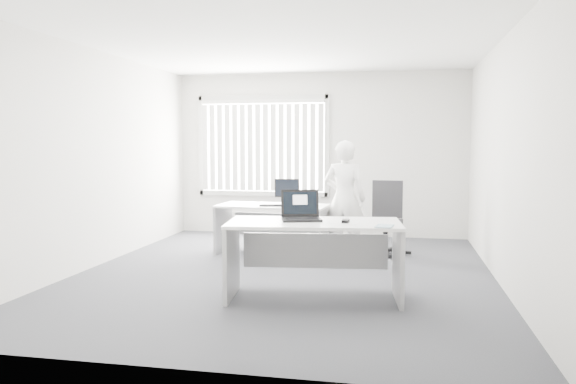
% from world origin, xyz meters
% --- Properties ---
extents(ground, '(6.00, 6.00, 0.00)m').
position_xyz_m(ground, '(0.00, 0.00, 0.00)').
color(ground, '#43444A').
rests_on(ground, ground).
extents(wall_back, '(5.00, 0.02, 2.80)m').
position_xyz_m(wall_back, '(0.00, 3.00, 1.40)').
color(wall_back, beige).
rests_on(wall_back, ground).
extents(wall_front, '(5.00, 0.02, 2.80)m').
position_xyz_m(wall_front, '(0.00, -3.00, 1.40)').
color(wall_front, beige).
rests_on(wall_front, ground).
extents(wall_left, '(0.02, 6.00, 2.80)m').
position_xyz_m(wall_left, '(-2.50, 0.00, 1.40)').
color(wall_left, beige).
rests_on(wall_left, ground).
extents(wall_right, '(0.02, 6.00, 2.80)m').
position_xyz_m(wall_right, '(2.50, 0.00, 1.40)').
color(wall_right, beige).
rests_on(wall_right, ground).
extents(ceiling, '(5.00, 6.00, 0.02)m').
position_xyz_m(ceiling, '(0.00, 0.00, 2.80)').
color(ceiling, white).
rests_on(ceiling, wall_back).
extents(window, '(2.32, 0.06, 1.76)m').
position_xyz_m(window, '(-1.00, 2.96, 1.55)').
color(window, '#B3B3AE').
rests_on(window, wall_back).
extents(blinds, '(2.20, 0.10, 1.50)m').
position_xyz_m(blinds, '(-1.00, 2.90, 1.52)').
color(blinds, silver).
rests_on(blinds, wall_back).
extents(desk_near, '(1.84, 1.02, 0.80)m').
position_xyz_m(desk_near, '(0.52, -1.01, 0.58)').
color(desk_near, silver).
rests_on(desk_near, ground).
extents(desk_far, '(1.62, 0.85, 0.71)m').
position_xyz_m(desk_far, '(-0.42, 1.19, 0.51)').
color(desk_far, silver).
rests_on(desk_far, ground).
extents(office_chair, '(0.65, 0.65, 1.06)m').
position_xyz_m(office_chair, '(1.19, 1.53, 0.33)').
color(office_chair, black).
rests_on(office_chair, ground).
extents(person, '(0.66, 0.49, 1.64)m').
position_xyz_m(person, '(0.61, 1.25, 0.82)').
color(person, white).
rests_on(person, ground).
extents(laptop, '(0.48, 0.45, 0.31)m').
position_xyz_m(laptop, '(0.38, -0.97, 0.96)').
color(laptop, black).
rests_on(laptop, desk_near).
extents(paper_sheet, '(0.31, 0.23, 0.00)m').
position_xyz_m(paper_sheet, '(0.82, -1.01, 0.80)').
color(paper_sheet, white).
rests_on(paper_sheet, desk_near).
extents(mouse, '(0.07, 0.11, 0.05)m').
position_xyz_m(mouse, '(0.84, -1.03, 0.82)').
color(mouse, '#ADADB0').
rests_on(mouse, paper_sheet).
extents(booklet, '(0.18, 0.24, 0.01)m').
position_xyz_m(booklet, '(1.23, -1.22, 0.81)').
color(booklet, white).
rests_on(booklet, desk_near).
extents(keyboard, '(0.42, 0.23, 0.02)m').
position_xyz_m(keyboard, '(-0.37, 1.05, 0.72)').
color(keyboard, black).
rests_on(keyboard, desk_far).
extents(monitor, '(0.37, 0.15, 0.36)m').
position_xyz_m(monitor, '(-0.25, 1.42, 0.90)').
color(monitor, black).
rests_on(monitor, desk_far).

